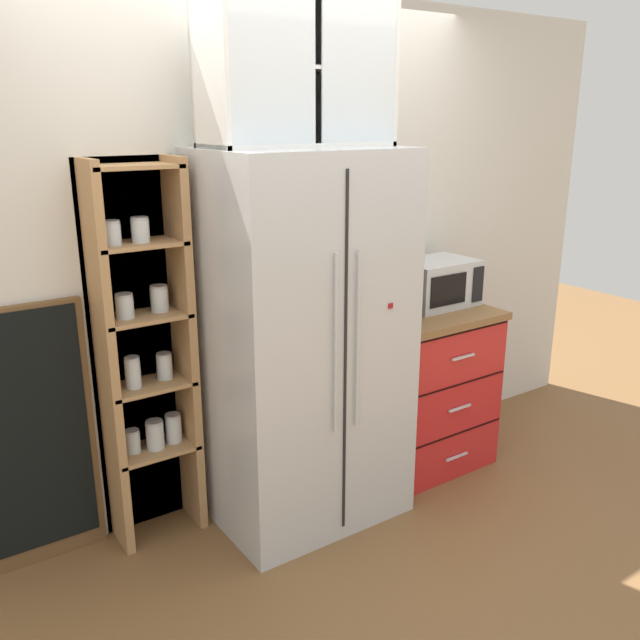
{
  "coord_description": "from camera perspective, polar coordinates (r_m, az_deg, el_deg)",
  "views": [
    {
      "loc": [
        -1.66,
        -2.57,
        1.95
      ],
      "look_at": [
        0.1,
        0.01,
        1.0
      ],
      "focal_mm": 37.54,
      "sensor_mm": 36.0,
      "label": 1
    }
  ],
  "objects": [
    {
      "name": "refrigerator",
      "position": [
        3.24,
        -1.46,
        -1.84
      ],
      "size": [
        0.91,
        0.71,
        1.83
      ],
      "color": "silver",
      "rests_on": "ground"
    },
    {
      "name": "wall_back_cream",
      "position": [
        3.47,
        -5.05,
        5.58
      ],
      "size": [
        4.88,
        0.1,
        2.55
      ],
      "primitive_type": "cube",
      "color": "silver",
      "rests_on": "ground"
    },
    {
      "name": "coffee_maker",
      "position": [
        3.59,
        6.4,
        2.71
      ],
      "size": [
        0.17,
        0.2,
        0.31
      ],
      "color": "black",
      "rests_on": "counter_cabinet"
    },
    {
      "name": "chalkboard_menu",
      "position": [
        3.22,
        -23.91,
        -9.33
      ],
      "size": [
        0.6,
        0.04,
        1.21
      ],
      "color": "brown",
      "rests_on": "ground"
    },
    {
      "name": "mug_sage",
      "position": [
        3.81,
        8.26,
        1.77
      ],
      "size": [
        0.12,
        0.08,
        0.09
      ],
      "color": "#8CA37F",
      "rests_on": "counter_cabinet"
    },
    {
      "name": "ground_plane",
      "position": [
        3.63,
        -1.27,
        -15.65
      ],
      "size": [
        10.57,
        10.57,
        0.0
      ],
      "primitive_type": "plane",
      "color": "brown"
    },
    {
      "name": "counter_cabinet",
      "position": [
        3.92,
        8.64,
        -5.61
      ],
      "size": [
        0.73,
        0.62,
        0.92
      ],
      "color": "red",
      "rests_on": "ground"
    },
    {
      "name": "pantry_shelf_column",
      "position": [
        3.19,
        -14.87,
        -2.61
      ],
      "size": [
        0.45,
        0.26,
        1.79
      ],
      "color": "brown",
      "rests_on": "ground"
    },
    {
      "name": "upper_cabinet",
      "position": [
        3.11,
        -2.15,
        20.54
      ],
      "size": [
        0.87,
        0.32,
        0.66
      ],
      "color": "silver",
      "rests_on": "refrigerator"
    },
    {
      "name": "microwave",
      "position": [
        3.85,
        9.83,
        3.15
      ],
      "size": [
        0.44,
        0.33,
        0.26
      ],
      "color": "silver",
      "rests_on": "counter_cabinet"
    },
    {
      "name": "bottle_amber",
      "position": [
        3.76,
        8.72,
        2.58
      ],
      "size": [
        0.06,
        0.06,
        0.26
      ],
      "color": "brown",
      "rests_on": "counter_cabinet"
    },
    {
      "name": "bottle_green",
      "position": [
        3.72,
        9.36,
        2.3
      ],
      "size": [
        0.07,
        0.07,
        0.24
      ],
      "color": "#285B33",
      "rests_on": "counter_cabinet"
    }
  ]
}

